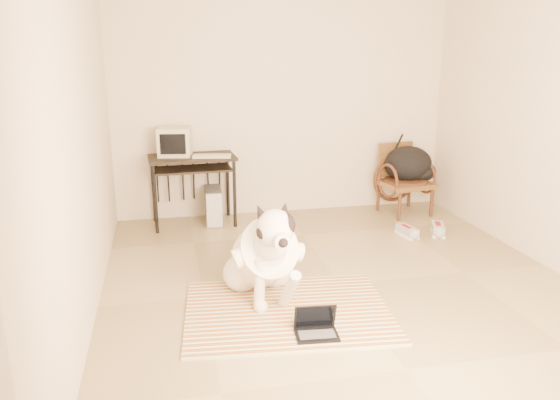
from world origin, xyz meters
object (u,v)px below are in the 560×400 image
object	(u,v)px
laptop	(316,327)
rattan_chair	(403,179)
dog	(264,256)
backpack	(410,165)
crt_monitor	(175,142)
computer_desk	(192,166)
pc_tower	(213,206)

from	to	relation	value
laptop	rattan_chair	world-z (taller)	rattan_chair
dog	backpack	world-z (taller)	dog
laptop	rattan_chair	xyz separation A→B (m)	(1.85, 2.67, 0.35)
backpack	crt_monitor	bearing A→B (deg)	177.18
computer_desk	backpack	distance (m)	2.62
pc_tower	rattan_chair	xyz separation A→B (m)	(2.30, -0.08, 0.22)
rattan_chair	backpack	xyz separation A→B (m)	(0.09, 0.01, 0.16)
pc_tower	dog	bearing A→B (deg)	-84.15
backpack	laptop	bearing A→B (deg)	-125.96
dog	laptop	size ratio (longest dim) A/B	3.91
dog	crt_monitor	distance (m)	2.30
computer_desk	pc_tower	world-z (taller)	computer_desk
computer_desk	backpack	xyz separation A→B (m)	(2.61, -0.06, -0.10)
laptop	backpack	xyz separation A→B (m)	(1.94, 2.68, 0.51)
rattan_chair	crt_monitor	bearing A→B (deg)	176.82
crt_monitor	backpack	distance (m)	2.82
dog	pc_tower	world-z (taller)	dog
laptop	crt_monitor	distance (m)	3.07
rattan_chair	backpack	world-z (taller)	rattan_chair
computer_desk	crt_monitor	world-z (taller)	crt_monitor
dog	crt_monitor	size ratio (longest dim) A/B	3.07
dog	crt_monitor	xyz separation A→B (m)	(-0.61, 2.13, 0.59)
dog	backpack	size ratio (longest dim) A/B	1.97
computer_desk	crt_monitor	xyz separation A→B (m)	(-0.18, 0.08, 0.27)
rattan_chair	laptop	bearing A→B (deg)	-124.83
computer_desk	pc_tower	size ratio (longest dim) A/B	2.21
laptop	rattan_chair	bearing A→B (deg)	55.17
crt_monitor	backpack	bearing A→B (deg)	-2.82
dog	computer_desk	size ratio (longest dim) A/B	1.26
dog	laptop	world-z (taller)	dog
laptop	pc_tower	world-z (taller)	pc_tower
computer_desk	rattan_chair	bearing A→B (deg)	-1.57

